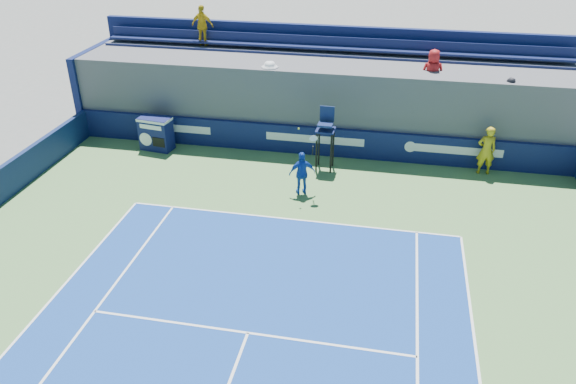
% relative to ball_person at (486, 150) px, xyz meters
% --- Properties ---
extents(ball_person, '(0.75, 0.55, 1.91)m').
position_rel_ball_person_xyz_m(ball_person, '(0.00, 0.00, 0.00)').
color(ball_person, gold).
rests_on(ball_person, apron).
extents(back_hoarding, '(20.40, 0.21, 1.20)m').
position_rel_ball_person_xyz_m(back_hoarding, '(-6.59, 0.44, -0.37)').
color(back_hoarding, '#0C1444').
rests_on(back_hoarding, ground).
extents(match_clock, '(1.41, 0.90, 1.40)m').
position_rel_ball_person_xyz_m(match_clock, '(-13.12, -0.32, -0.23)').
color(match_clock, '#0E154A').
rests_on(match_clock, ground).
extents(umpire_chair, '(0.72, 0.72, 2.48)m').
position_rel_ball_person_xyz_m(umpire_chair, '(-6.01, -0.76, 0.56)').
color(umpire_chair, black).
rests_on(umpire_chair, ground).
extents(tennis_player, '(1.04, 0.70, 2.57)m').
position_rel_ball_person_xyz_m(tennis_player, '(-6.53, -2.93, -0.15)').
color(tennis_player, '#1540B1').
rests_on(tennis_player, apron).
extents(stadium_seating, '(21.00, 4.05, 5.16)m').
position_rel_ball_person_xyz_m(stadium_seating, '(-6.60, 2.49, 0.87)').
color(stadium_seating, '#4E4E53').
rests_on(stadium_seating, ground).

